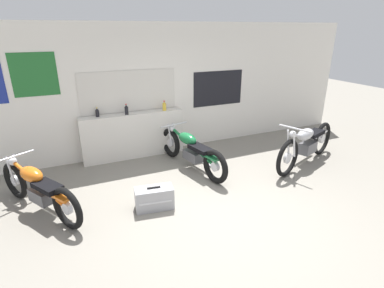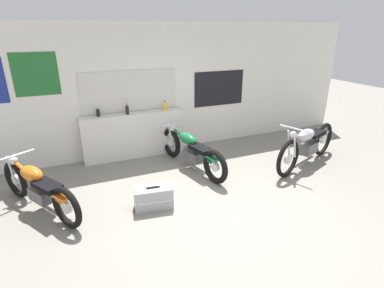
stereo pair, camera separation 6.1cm
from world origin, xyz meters
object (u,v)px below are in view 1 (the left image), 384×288
at_px(bottle_center, 164,106).
at_px(bottle_left_center, 126,110).
at_px(motorcycle_silver, 307,144).
at_px(hard_case_silver, 154,198).
at_px(bottle_leftmost, 97,113).
at_px(motorcycle_orange, 38,189).
at_px(motorcycle_green, 191,150).

bearing_deg(bottle_center, bottle_left_center, 179.65).
height_order(motorcycle_silver, hard_case_silver, motorcycle_silver).
bearing_deg(hard_case_silver, bottle_leftmost, 102.41).
distance_m(bottle_leftmost, motorcycle_silver, 4.32).
distance_m(motorcycle_orange, motorcycle_silver, 5.00).
bearing_deg(bottle_center, motorcycle_silver, -36.09).
relative_size(bottle_center, hard_case_silver, 0.34).
distance_m(bottle_leftmost, hard_case_silver, 2.41).
distance_m(bottle_center, hard_case_silver, 2.47).
height_order(motorcycle_orange, motorcycle_green, motorcycle_orange).
xyz_separation_m(motorcycle_orange, hard_case_silver, (1.62, -0.62, -0.22)).
bearing_deg(bottle_center, motorcycle_orange, -149.77).
relative_size(bottle_center, motorcycle_silver, 0.10).
relative_size(bottle_leftmost, motorcycle_orange, 0.10).
height_order(bottle_left_center, motorcycle_silver, bottle_left_center).
bearing_deg(hard_case_silver, motorcycle_silver, 5.41).
height_order(bottle_center, motorcycle_green, bottle_center).
bearing_deg(bottle_left_center, bottle_leftmost, 172.06).
bearing_deg(bottle_left_center, motorcycle_green, -45.02).
bearing_deg(motorcycle_silver, motorcycle_orange, 176.57).
distance_m(bottle_left_center, motorcycle_silver, 3.78).
xyz_separation_m(bottle_leftmost, motorcycle_silver, (3.85, -1.87, -0.62)).
relative_size(bottle_leftmost, bottle_center, 0.87).
bearing_deg(motorcycle_orange, motorcycle_green, 9.78).
xyz_separation_m(bottle_center, motorcycle_orange, (-2.55, -1.48, -0.69)).
xyz_separation_m(bottle_leftmost, bottle_center, (1.40, -0.09, 0.01)).
bearing_deg(motorcycle_silver, bottle_left_center, 151.34).
bearing_deg(motorcycle_green, motorcycle_silver, -18.87).
bearing_deg(motorcycle_silver, motorcycle_green, 161.13).
bearing_deg(motorcycle_green, hard_case_silver, -135.57).
bearing_deg(motorcycle_orange, hard_case_silver, -20.84).
relative_size(motorcycle_green, hard_case_silver, 3.37).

